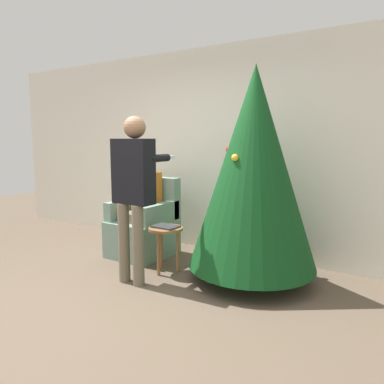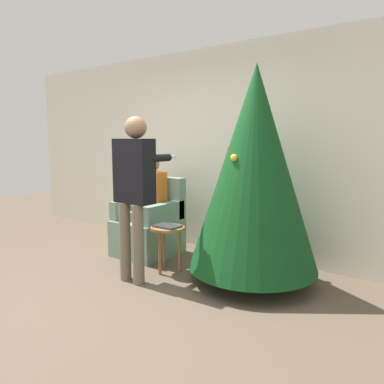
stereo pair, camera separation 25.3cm
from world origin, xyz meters
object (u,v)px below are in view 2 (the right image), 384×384
(armchair, at_px, (150,227))
(side_stool, at_px, (168,235))
(christmas_tree, at_px, (254,169))
(person_standing, at_px, (134,183))
(person_seated, at_px, (148,201))

(armchair, distance_m, side_stool, 0.74)
(christmas_tree, bearing_deg, person_standing, -145.74)
(person_seated, bearing_deg, armchair, 90.00)
(christmas_tree, distance_m, person_seated, 1.64)
(side_stool, bearing_deg, person_seated, 151.14)
(christmas_tree, relative_size, side_stool, 4.34)
(person_standing, height_order, side_stool, person_standing)
(person_seated, distance_m, person_standing, 0.99)
(person_standing, xyz_separation_m, side_stool, (0.10, 0.41, -0.62))
(christmas_tree, height_order, side_stool, christmas_tree)
(christmas_tree, height_order, person_seated, christmas_tree)
(armchair, relative_size, person_seated, 0.78)
(side_stool, bearing_deg, armchair, 149.20)
(person_seated, height_order, side_stool, person_seated)
(christmas_tree, distance_m, side_stool, 1.25)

